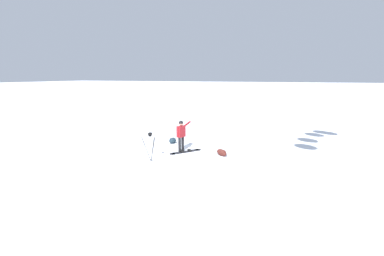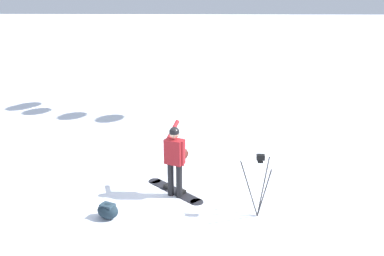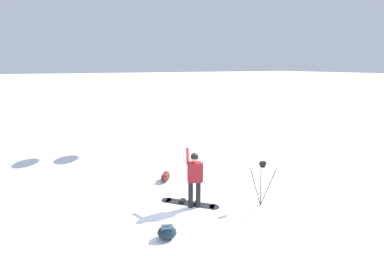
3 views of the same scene
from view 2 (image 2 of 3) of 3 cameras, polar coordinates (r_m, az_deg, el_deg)
ground_plane at (r=9.05m, az=-3.72°, el=-10.08°), size 300.00×300.00×0.00m
snowboarder at (r=8.77m, az=-2.47°, el=-3.88°), size 0.74×0.47×1.66m
snowboard at (r=9.36m, az=-2.50°, el=-8.89°), size 1.31×1.37×0.10m
gear_bag_large at (r=11.03m, az=-1.69°, el=-3.93°), size 0.68×0.60×0.30m
camera_tripod at (r=8.06m, az=9.65°, el=-6.32°), size 0.69×0.63×1.35m
gear_bag_small at (r=8.40m, az=-11.93°, el=-11.45°), size 0.49×0.55×0.32m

